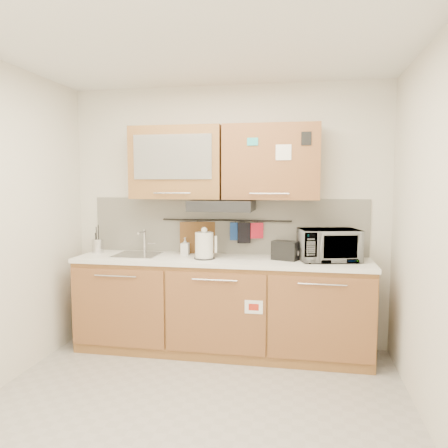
% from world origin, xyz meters
% --- Properties ---
extents(floor, '(3.20, 3.20, 0.00)m').
position_xyz_m(floor, '(0.00, 0.00, 0.00)').
color(floor, '#9E9993').
rests_on(floor, ground).
extents(ceiling, '(3.20, 3.20, 0.00)m').
position_xyz_m(ceiling, '(0.00, 0.00, 2.60)').
color(ceiling, white).
rests_on(ceiling, wall_back).
extents(wall_back, '(3.20, 0.00, 3.20)m').
position_xyz_m(wall_back, '(0.00, 1.50, 1.30)').
color(wall_back, silver).
rests_on(wall_back, ground).
extents(wall_right, '(0.00, 3.00, 3.00)m').
position_xyz_m(wall_right, '(1.60, 0.00, 1.30)').
color(wall_right, silver).
rests_on(wall_right, ground).
extents(base_cabinet, '(2.80, 0.64, 0.88)m').
position_xyz_m(base_cabinet, '(0.00, 1.19, 0.41)').
color(base_cabinet, olive).
rests_on(base_cabinet, floor).
extents(countertop, '(2.82, 0.62, 0.04)m').
position_xyz_m(countertop, '(0.00, 1.19, 0.90)').
color(countertop, white).
rests_on(countertop, base_cabinet).
extents(backsplash, '(2.80, 0.02, 0.56)m').
position_xyz_m(backsplash, '(0.00, 1.49, 1.20)').
color(backsplash, silver).
rests_on(backsplash, countertop).
extents(upper_cabinets, '(1.82, 0.37, 0.70)m').
position_xyz_m(upper_cabinets, '(-0.00, 1.32, 1.83)').
color(upper_cabinets, olive).
rests_on(upper_cabinets, wall_back).
extents(range_hood, '(0.60, 0.46, 0.10)m').
position_xyz_m(range_hood, '(0.00, 1.25, 1.42)').
color(range_hood, black).
rests_on(range_hood, upper_cabinets).
extents(sink, '(0.42, 0.40, 0.26)m').
position_xyz_m(sink, '(-0.85, 1.21, 0.92)').
color(sink, silver).
rests_on(sink, countertop).
extents(utensil_rail, '(1.30, 0.02, 0.02)m').
position_xyz_m(utensil_rail, '(0.00, 1.45, 1.26)').
color(utensil_rail, black).
rests_on(utensil_rail, backsplash).
extents(utensil_crock, '(0.13, 0.13, 0.29)m').
position_xyz_m(utensil_crock, '(-1.30, 1.27, 0.99)').
color(utensil_crock, silver).
rests_on(utensil_crock, countertop).
extents(kettle, '(0.23, 0.21, 0.30)m').
position_xyz_m(kettle, '(-0.15, 1.13, 1.04)').
color(kettle, silver).
rests_on(kettle, countertop).
extents(toaster, '(0.27, 0.21, 0.18)m').
position_xyz_m(toaster, '(0.61, 1.21, 1.01)').
color(toaster, black).
rests_on(toaster, countertop).
extents(microwave, '(0.60, 0.47, 0.29)m').
position_xyz_m(microwave, '(1.00, 1.23, 1.07)').
color(microwave, '#999999').
rests_on(microwave, countertop).
extents(soap_bottle, '(0.08, 0.08, 0.17)m').
position_xyz_m(soap_bottle, '(-0.39, 1.31, 1.01)').
color(soap_bottle, '#999999').
rests_on(soap_bottle, countertop).
extents(cutting_board, '(0.35, 0.12, 0.44)m').
position_xyz_m(cutting_board, '(-0.29, 1.44, 1.02)').
color(cutting_board, brown).
rests_on(cutting_board, utensil_rail).
extents(oven_mitt, '(0.11, 0.03, 0.18)m').
position_xyz_m(oven_mitt, '(0.10, 1.44, 1.15)').
color(oven_mitt, navy).
rests_on(oven_mitt, utensil_rail).
extents(dark_pouch, '(0.13, 0.06, 0.20)m').
position_xyz_m(dark_pouch, '(0.19, 1.44, 1.14)').
color(dark_pouch, black).
rests_on(dark_pouch, utensil_rail).
extents(pot_holder, '(0.12, 0.06, 0.15)m').
position_xyz_m(pot_holder, '(0.32, 1.44, 1.16)').
color(pot_holder, red).
rests_on(pot_holder, utensil_rail).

